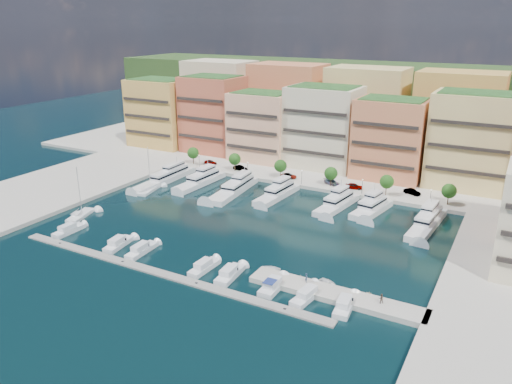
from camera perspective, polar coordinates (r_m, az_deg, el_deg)
ground at (r=119.63m, az=-0.86°, el=-3.61°), size 400.00×400.00×0.00m
north_quay at (r=173.34m, az=9.33°, el=3.39°), size 220.00×64.00×2.00m
west_quay at (r=153.19m, az=-23.05°, el=-0.02°), size 34.00×76.00×2.00m
hillside at (r=217.96m, az=13.66°, el=6.32°), size 240.00×40.00×58.00m
south_pontoon at (r=98.98m, az=-11.12°, el=-9.10°), size 72.00×2.20×0.35m
finger_pier at (r=90.53m, az=9.04°, el=-11.82°), size 32.00×5.00×2.00m
apartment_0 at (r=192.15m, az=-10.80°, el=8.91°), size 22.00×16.50×24.80m
apartment_1 at (r=180.60m, az=-4.93°, el=8.86°), size 20.00×16.50×26.80m
apartment_2 at (r=168.69m, az=0.73°, el=7.51°), size 20.00×15.50×22.80m
apartment_3 at (r=161.63m, az=7.70°, el=7.37°), size 22.00×16.50×25.80m
apartment_4 at (r=153.60m, az=15.10°, el=5.89°), size 20.00×15.50×23.80m
apartment_5 at (r=151.79m, az=23.42°, el=5.40°), size 22.00×16.50×26.80m
backblock_0 at (r=204.45m, az=-4.10°, el=10.56°), size 26.00×18.00×30.00m
backblock_1 at (r=190.05m, az=3.65°, el=9.92°), size 26.00×18.00×30.00m
backblock_2 at (r=179.54m, az=12.45°, el=8.98°), size 26.00×18.00×30.00m
backblock_3 at (r=173.65m, az=22.02°, el=7.71°), size 26.00×18.00×30.00m
tree_0 at (r=165.58m, az=-7.21°, el=4.45°), size 3.80×3.80×5.65m
tree_1 at (r=156.98m, az=-2.45°, el=3.77°), size 3.80×3.80×5.65m
tree_2 at (r=149.61m, az=2.81°, el=2.99°), size 3.80×3.80×5.65m
tree_3 at (r=143.64m, az=8.56°, el=2.11°), size 3.80×3.80×5.65m
tree_4 at (r=139.26m, az=14.72°, el=1.14°), size 3.80×3.80×5.65m
tree_5 at (r=136.63m, az=21.20°, el=0.11°), size 3.80×3.80×5.65m
lamppost_0 at (r=161.75m, az=-6.52°, el=3.79°), size 0.30×0.30×4.20m
lamppost_1 at (r=152.39m, az=-0.96°, el=2.96°), size 0.30×0.30×4.20m
lamppost_2 at (r=144.67m, az=5.25°, el=1.99°), size 0.30×0.30×4.20m
lamppost_3 at (r=138.87m, az=12.06°, el=0.91°), size 0.30×0.30×4.20m
lamppost_4 at (r=135.24m, az=19.34°, el=-0.27°), size 0.30×0.30×4.20m
yacht_0 at (r=152.80m, az=-10.18°, el=1.67°), size 4.52×26.40×7.30m
yacht_1 at (r=148.58m, az=-6.30°, el=1.31°), size 5.52×20.69×7.30m
yacht_2 at (r=141.01m, az=-2.41°, el=0.48°), size 6.79×23.68×7.30m
yacht_3 at (r=137.06m, az=2.55°, el=-0.08°), size 5.48×18.97×7.30m
yacht_4 at (r=131.04m, az=9.31°, el=-1.29°), size 6.65×18.71×7.30m
yacht_5 at (r=129.69m, az=13.14°, el=-1.71°), size 7.24×16.34×7.30m
yacht_6 at (r=124.46m, az=19.04°, el=-3.18°), size 5.87×22.17×7.30m
cruiser_0 at (r=122.16m, az=-20.62°, el=-4.13°), size 2.43×8.06×2.55m
cruiser_2 at (r=111.72m, az=-15.45°, el=-5.74°), size 3.64×8.23×2.55m
cruiser_3 at (r=107.61m, az=-12.95°, el=-6.51°), size 2.82×8.57×2.55m
cruiser_5 at (r=98.64m, az=-5.94°, el=-8.56°), size 2.67×8.02×2.55m
cruiser_6 at (r=95.76m, az=-3.02°, el=-9.38°), size 3.32×8.21×2.55m
cruiser_7 at (r=91.79m, az=1.97°, el=-10.70°), size 2.91×7.65×2.66m
cruiser_8 at (r=89.42m, az=5.89°, el=-11.69°), size 3.54×8.68×2.55m
cruiser_9 at (r=87.46m, az=10.11°, el=-12.67°), size 3.35×7.99×2.55m
sailboat_0 at (r=130.77m, az=-19.44°, el=-2.58°), size 5.23×9.44×13.20m
sailboat_2 at (r=144.89m, az=-12.12°, el=0.20°), size 4.63×9.81×13.20m
tender_0 at (r=98.01m, az=1.76°, el=-8.75°), size 4.54×3.87×0.80m
tender_2 at (r=94.01m, az=8.27°, el=-10.25°), size 4.62×4.05×0.80m
tender_1 at (r=95.19m, az=5.15°, el=-9.70°), size 2.05×1.91×0.88m
tender_3 at (r=92.03m, az=12.86°, el=-11.27°), size 1.79×1.69×0.75m
car_0 at (r=165.32m, az=-5.20°, el=3.42°), size 4.26×1.71×1.45m
car_1 at (r=157.98m, az=-1.81°, el=2.76°), size 4.84×2.15×1.54m
car_2 at (r=150.62m, az=3.80°, el=1.87°), size 5.07×2.63×1.36m
car_3 at (r=145.83m, az=8.67°, el=1.13°), size 5.52×3.79×1.48m
car_4 at (r=143.16m, az=11.11°, el=0.68°), size 5.08×2.78×1.64m
car_5 at (r=142.42m, az=17.41°, el=0.02°), size 4.90×3.10×1.53m
person_0 at (r=92.12m, az=5.79°, el=-9.73°), size 0.66×0.77×1.80m
person_1 at (r=88.11m, az=14.11°, el=-11.72°), size 1.06×0.97×1.75m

